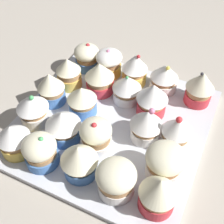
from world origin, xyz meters
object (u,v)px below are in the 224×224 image
(cupcake_4, at_px, (14,139))
(cupcake_16, at_px, (146,124))
(cupcake_13, at_px, (81,160))
(cupcake_18, at_px, (200,87))
(cupcake_12, at_px, (94,135))
(cupcake_6, at_px, (100,77))
(cupcake_10, at_px, (135,69))
(baking_tray, at_px, (112,124))
(cupcake_21, at_px, (158,193))
(cupcake_0, at_px, (87,57))
(cupcake_14, at_px, (164,78))
(cupcake_1, at_px, (69,73))
(cupcake_2, at_px, (52,87))
(cupcake_15, at_px, (152,99))
(cupcake_5, at_px, (109,62))
(cupcake_8, at_px, (63,125))
(cupcake_11, at_px, (127,88))
(cupcake_20, at_px, (165,162))
(cupcake_3, at_px, (33,109))
(cupcake_19, at_px, (177,130))
(cupcake_7, at_px, (81,101))
(cupcake_9, at_px, (40,151))
(cupcake_17, at_px, (116,179))

(cupcake_4, bearing_deg, cupcake_16, 122.89)
(cupcake_13, distance_m, cupcake_18, 0.29)
(cupcake_4, relative_size, cupcake_12, 0.96)
(cupcake_6, distance_m, cupcake_10, 0.08)
(baking_tray, xyz_separation_m, cupcake_21, (0.13, 0.14, 0.05))
(cupcake_0, bearing_deg, cupcake_18, 90.05)
(cupcake_14, bearing_deg, cupcake_10, -85.56)
(cupcake_10, relative_size, cupcake_16, 1.04)
(cupcake_10, relative_size, cupcake_14, 1.11)
(cupcake_1, distance_m, cupcake_13, 0.23)
(baking_tray, height_order, cupcake_18, cupcake_18)
(cupcake_13, relative_size, cupcake_21, 0.95)
(cupcake_2, bearing_deg, cupcake_6, 131.99)
(cupcake_0, relative_size, cupcake_21, 0.86)
(cupcake_21, bearing_deg, cupcake_15, -157.40)
(cupcake_5, bearing_deg, cupcake_8, 1.50)
(cupcake_1, relative_size, cupcake_6, 0.97)
(cupcake_8, xyz_separation_m, cupcake_11, (-0.15, 0.07, -0.00))
(baking_tray, bearing_deg, cupcake_4, -43.13)
(cupcake_11, height_order, cupcake_20, cupcake_20)
(cupcake_0, xyz_separation_m, cupcake_10, (-0.00, 0.12, 0.01))
(cupcake_11, bearing_deg, cupcake_20, 42.35)
(cupcake_12, xyz_separation_m, cupcake_20, (0.00, 0.14, 0.00))
(baking_tray, relative_size, cupcake_5, 5.49)
(cupcake_1, distance_m, cupcake_20, 0.30)
(cupcake_3, bearing_deg, cupcake_19, 104.28)
(baking_tray, height_order, cupcake_12, cupcake_12)
(cupcake_0, xyz_separation_m, cupcake_7, (0.14, 0.06, 0.00))
(cupcake_0, xyz_separation_m, cupcake_9, (0.27, 0.06, -0.00))
(cupcake_0, relative_size, cupcake_8, 0.96)
(cupcake_1, height_order, cupcake_8, cupcake_1)
(baking_tray, relative_size, cupcake_2, 4.89)
(cupcake_20, bearing_deg, cupcake_15, -151.60)
(cupcake_18, bearing_deg, cupcake_8, -44.99)
(cupcake_3, height_order, cupcake_11, cupcake_3)
(cupcake_4, height_order, cupcake_21, cupcake_21)
(cupcake_13, xyz_separation_m, cupcake_15, (-0.19, 0.06, 0.00))
(cupcake_0, relative_size, cupcake_20, 0.94)
(cupcake_20, bearing_deg, cupcake_17, -44.33)
(cupcake_14, distance_m, cupcake_16, 0.14)
(cupcake_14, height_order, cupcake_16, cupcake_16)
(baking_tray, distance_m, cupcake_7, 0.08)
(cupcake_15, xyz_separation_m, cupcake_20, (0.13, 0.07, -0.00))
(cupcake_4, height_order, cupcake_7, cupcake_4)
(baking_tray, relative_size, cupcake_14, 5.22)
(cupcake_2, xyz_separation_m, cupcake_16, (0.01, 0.21, -0.00))
(cupcake_17, distance_m, cupcake_21, 0.07)
(cupcake_11, relative_size, cupcake_21, 0.86)
(cupcake_3, xyz_separation_m, cupcake_5, (-0.20, 0.07, -0.00))
(cupcake_8, bearing_deg, cupcake_4, -44.61)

